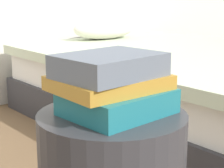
# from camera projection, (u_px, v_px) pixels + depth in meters

# --- Properties ---
(bed) EXTENTS (1.53, 2.00, 0.62)m
(bed) POSITION_uv_depth(u_px,v_px,m) (181.00, 85.00, 2.50)
(bed) COLOR #2D2D33
(bed) RESTS_ON ground_plane
(book_teal) EXTENTS (0.25, 0.20, 0.06)m
(book_teal) POSITION_uv_depth(u_px,v_px,m) (118.00, 102.00, 0.92)
(book_teal) COLOR #1E727F
(book_teal) RESTS_ON side_table
(book_ochre) EXTENTS (0.26, 0.20, 0.03)m
(book_ochre) POSITION_uv_depth(u_px,v_px,m) (110.00, 82.00, 0.92)
(book_ochre) COLOR #B7842D
(book_ochre) RESTS_ON book_teal
(book_slate) EXTENTS (0.25, 0.19, 0.05)m
(book_slate) POSITION_uv_depth(u_px,v_px,m) (109.00, 65.00, 0.90)
(book_slate) COLOR slate
(book_slate) RESTS_ON book_ochre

